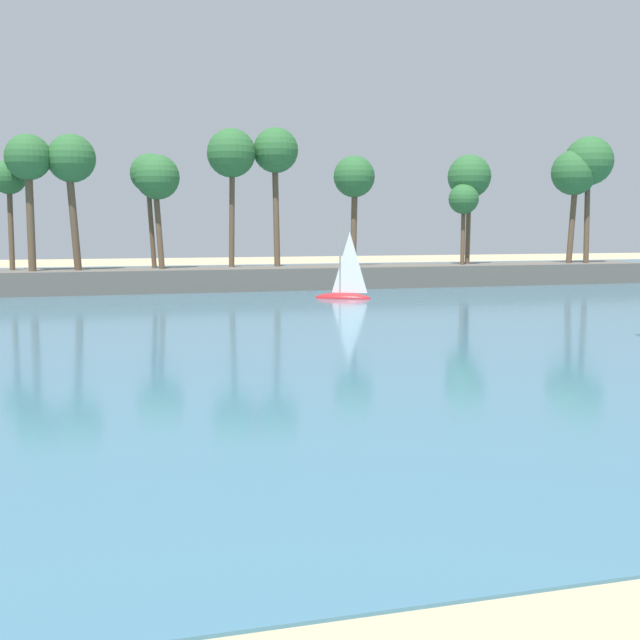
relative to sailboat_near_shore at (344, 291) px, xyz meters
name	(u,v)px	position (x,y,z in m)	size (l,w,h in m)	color
sea	(111,301)	(-15.78, 2.72, -0.56)	(220.00, 95.11, 0.06)	teal
palm_headland	(147,229)	(-12.75, 10.31, 4.33)	(93.38, 6.42, 13.08)	#605B54
sailboat_near_shore	(344,291)	(0.00, 0.00, 0.00)	(4.07, 3.14, 5.84)	red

